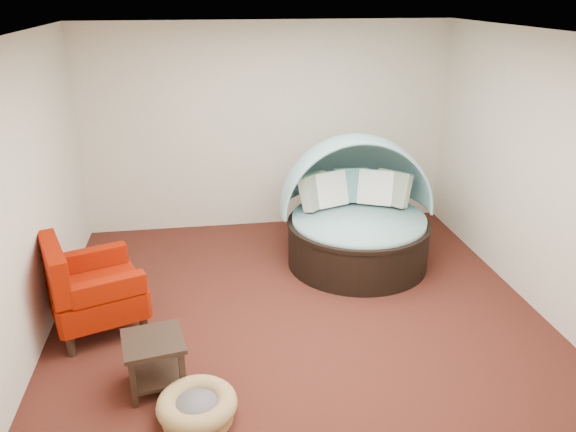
{
  "coord_description": "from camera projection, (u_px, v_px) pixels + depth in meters",
  "views": [
    {
      "loc": [
        -0.89,
        -5.0,
        3.16
      ],
      "look_at": [
        -0.02,
        0.6,
        0.86
      ],
      "focal_mm": 35.0,
      "sensor_mm": 36.0,
      "label": 1
    }
  ],
  "objects": [
    {
      "name": "red_armchair",
      "position": [
        90.0,
        289.0,
        5.44
      ],
      "size": [
        1.09,
        1.09,
        1.0
      ],
      "rotation": [
        0.0,
        0.0,
        0.35
      ],
      "color": "black",
      "rests_on": "floor"
    },
    {
      "name": "floor",
      "position": [
        298.0,
        313.0,
        5.9
      ],
      "size": [
        5.0,
        5.0,
        0.0
      ],
      "primitive_type": "plane",
      "color": "#4C1E15",
      "rests_on": "ground"
    },
    {
      "name": "wall_right",
      "position": [
        540.0,
        175.0,
        5.73
      ],
      "size": [
        0.0,
        5.0,
        5.0
      ],
      "primitive_type": "plane",
      "rotation": [
        1.57,
        0.0,
        -1.57
      ],
      "color": "beige",
      "rests_on": "floor"
    },
    {
      "name": "wall_left",
      "position": [
        24.0,
        201.0,
        5.01
      ],
      "size": [
        0.0,
        5.0,
        5.0
      ],
      "primitive_type": "plane",
      "rotation": [
        1.57,
        0.0,
        1.57
      ],
      "color": "beige",
      "rests_on": "floor"
    },
    {
      "name": "wall_back",
      "position": [
        268.0,
        128.0,
        7.66
      ],
      "size": [
        5.0,
        0.0,
        5.0
      ],
      "primitive_type": "plane",
      "rotation": [
        1.57,
        0.0,
        0.0
      ],
      "color": "beige",
      "rests_on": "floor"
    },
    {
      "name": "ceiling",
      "position": [
        301.0,
        34.0,
        4.84
      ],
      "size": [
        5.0,
        5.0,
        0.0
      ],
      "primitive_type": "plane",
      "rotation": [
        3.14,
        0.0,
        0.0
      ],
      "color": "white",
      "rests_on": "wall_back"
    },
    {
      "name": "side_table",
      "position": [
        154.0,
        356.0,
        4.69
      ],
      "size": [
        0.57,
        0.57,
        0.47
      ],
      "rotation": [
        0.0,
        0.0,
        0.18
      ],
      "color": "black",
      "rests_on": "floor"
    },
    {
      "name": "wall_front",
      "position": [
        378.0,
        334.0,
        3.08
      ],
      "size": [
        5.0,
        0.0,
        5.0
      ],
      "primitive_type": "plane",
      "rotation": [
        -1.57,
        0.0,
        0.0
      ],
      "color": "beige",
      "rests_on": "floor"
    },
    {
      "name": "pet_basket",
      "position": [
        197.0,
        407.0,
        4.4
      ],
      "size": [
        0.84,
        0.84,
        0.22
      ],
      "rotation": [
        0.0,
        0.0,
        -0.41
      ],
      "color": "olive",
      "rests_on": "floor"
    },
    {
      "name": "canopy_daybed",
      "position": [
        357.0,
        205.0,
        6.79
      ],
      "size": [
        1.89,
        1.78,
        1.57
      ],
      "rotation": [
        0.0,
        0.0,
        -0.04
      ],
      "color": "black",
      "rests_on": "floor"
    }
  ]
}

